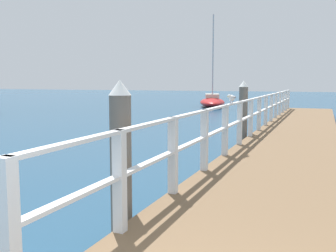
# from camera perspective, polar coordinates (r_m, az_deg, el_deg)

# --- Properties ---
(pier_deck) EXTENTS (2.56, 24.15, 0.42)m
(pier_deck) POSITION_cam_1_polar(r_m,az_deg,el_deg) (13.48, 18.12, -1.71)
(pier_deck) COLOR brown
(pier_deck) RESTS_ON ground_plane
(pier_railing) EXTENTS (0.12, 22.67, 1.13)m
(pier_railing) POSITION_cam_1_polar(r_m,az_deg,el_deg) (13.51, 13.17, 2.32)
(pier_railing) COLOR white
(pier_railing) RESTS_ON pier_deck
(dock_piling_near) EXTENTS (0.29, 0.29, 2.09)m
(dock_piling_near) POSITION_cam_1_polar(r_m,az_deg,el_deg) (5.10, -6.90, -4.96)
(dock_piling_near) COLOR #6B6056
(dock_piling_near) RESTS_ON ground_plane
(dock_piling_far) EXTENTS (0.29, 0.29, 2.09)m
(dock_piling_far) POSITION_cam_1_polar(r_m,az_deg,el_deg) (12.78, 10.92, 1.88)
(dock_piling_far) COLOR #6B6056
(dock_piling_far) RESTS_ON ground_plane
(seagull_foreground) EXTENTS (0.20, 0.48, 0.21)m
(seagull_foreground) POSITION_cam_1_polar(r_m,az_deg,el_deg) (9.32, 9.26, 4.11)
(seagull_foreground) COLOR white
(seagull_foreground) RESTS_ON pier_railing
(boat_3) EXTENTS (3.53, 6.05, 7.31)m
(boat_3) POSITION_cam_1_polar(r_m,az_deg,el_deg) (32.02, 6.49, 3.58)
(boat_3) COLOR red
(boat_3) RESTS_ON ground_plane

